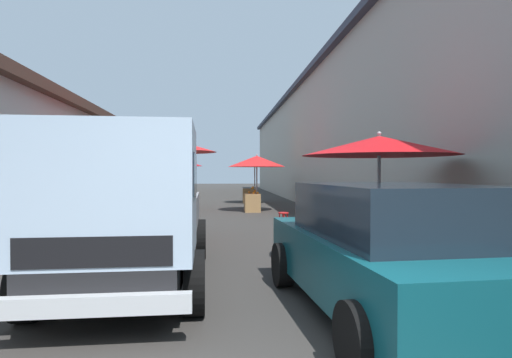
{
  "coord_description": "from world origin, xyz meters",
  "views": [
    {
      "loc": [
        -1.82,
        0.13,
        1.57
      ],
      "look_at": [
        10.52,
        -0.92,
        1.39
      ],
      "focal_mm": 29.57,
      "sensor_mm": 36.0,
      "label": 1
    }
  ],
  "objects_px": {
    "hatchback_car": "(386,249)",
    "fruit_stall_near_left": "(171,165)",
    "vendor_by_crates": "(130,194)",
    "fruit_stall_far_left": "(165,158)",
    "delivery_truck": "(125,216)",
    "plastic_stool": "(283,216)",
    "fruit_stall_near_right": "(378,160)",
    "fruit_stall_mid_lane": "(256,167)",
    "fruit_stall_far_right": "(254,169)"
  },
  "relations": [
    {
      "from": "fruit_stall_far_left",
      "to": "fruit_stall_near_left",
      "type": "height_order",
      "value": "fruit_stall_far_left"
    },
    {
      "from": "fruit_stall_far_right",
      "to": "vendor_by_crates",
      "type": "distance_m",
      "value": 9.54
    },
    {
      "from": "fruit_stall_near_right",
      "to": "fruit_stall_mid_lane",
      "type": "height_order",
      "value": "fruit_stall_mid_lane"
    },
    {
      "from": "fruit_stall_far_left",
      "to": "vendor_by_crates",
      "type": "bearing_deg",
      "value": 23.99
    },
    {
      "from": "vendor_by_crates",
      "to": "plastic_stool",
      "type": "relative_size",
      "value": 3.64
    },
    {
      "from": "fruit_stall_near_left",
      "to": "vendor_by_crates",
      "type": "relative_size",
      "value": 1.64
    },
    {
      "from": "fruit_stall_near_left",
      "to": "vendor_by_crates",
      "type": "height_order",
      "value": "fruit_stall_near_left"
    },
    {
      "from": "hatchback_car",
      "to": "plastic_stool",
      "type": "relative_size",
      "value": 9.24
    },
    {
      "from": "fruit_stall_far_right",
      "to": "fruit_stall_near_right",
      "type": "height_order",
      "value": "fruit_stall_far_right"
    },
    {
      "from": "vendor_by_crates",
      "to": "fruit_stall_near_left",
      "type": "bearing_deg",
      "value": -8.49
    },
    {
      "from": "fruit_stall_far_left",
      "to": "delivery_truck",
      "type": "relative_size",
      "value": 0.5
    },
    {
      "from": "fruit_stall_far_left",
      "to": "fruit_stall_near_right",
      "type": "bearing_deg",
      "value": -128.61
    },
    {
      "from": "fruit_stall_far_right",
      "to": "plastic_stool",
      "type": "height_order",
      "value": "fruit_stall_far_right"
    },
    {
      "from": "fruit_stall_far_left",
      "to": "fruit_stall_near_right",
      "type": "xyz_separation_m",
      "value": [
        -3.11,
        -3.9,
        -0.14
      ]
    },
    {
      "from": "fruit_stall_near_right",
      "to": "delivery_truck",
      "type": "height_order",
      "value": "fruit_stall_near_right"
    },
    {
      "from": "fruit_stall_far_right",
      "to": "delivery_truck",
      "type": "xyz_separation_m",
      "value": [
        -16.26,
        2.9,
        -0.74
      ]
    },
    {
      "from": "fruit_stall_far_right",
      "to": "hatchback_car",
      "type": "height_order",
      "value": "fruit_stall_far_right"
    },
    {
      "from": "fruit_stall_far_right",
      "to": "fruit_stall_near_right",
      "type": "bearing_deg",
      "value": -176.57
    },
    {
      "from": "fruit_stall_far_left",
      "to": "fruit_stall_near_right",
      "type": "distance_m",
      "value": 4.99
    },
    {
      "from": "fruit_stall_far_left",
      "to": "fruit_stall_far_right",
      "type": "height_order",
      "value": "fruit_stall_far_left"
    },
    {
      "from": "fruit_stall_far_right",
      "to": "vendor_by_crates",
      "type": "relative_size",
      "value": 1.5
    },
    {
      "from": "plastic_stool",
      "to": "hatchback_car",
      "type": "bearing_deg",
      "value": 180.0
    },
    {
      "from": "fruit_stall_near_right",
      "to": "hatchback_car",
      "type": "distance_m",
      "value": 2.68
    },
    {
      "from": "hatchback_car",
      "to": "fruit_stall_far_right",
      "type": "bearing_deg",
      "value": 0.27
    },
    {
      "from": "fruit_stall_near_right",
      "to": "vendor_by_crates",
      "type": "height_order",
      "value": "fruit_stall_near_right"
    },
    {
      "from": "fruit_stall_near_left",
      "to": "fruit_stall_far_left",
      "type": "bearing_deg",
      "value": -174.58
    },
    {
      "from": "fruit_stall_far_right",
      "to": "plastic_stool",
      "type": "xyz_separation_m",
      "value": [
        -9.64,
        -0.08,
        -1.45
      ]
    },
    {
      "from": "hatchback_car",
      "to": "vendor_by_crates",
      "type": "distance_m",
      "value": 9.87
    },
    {
      "from": "delivery_truck",
      "to": "vendor_by_crates",
      "type": "bearing_deg",
      "value": 11.31
    },
    {
      "from": "fruit_stall_near_right",
      "to": "plastic_stool",
      "type": "relative_size",
      "value": 5.92
    },
    {
      "from": "fruit_stall_far_left",
      "to": "plastic_stool",
      "type": "xyz_separation_m",
      "value": [
        2.04,
        -3.09,
        -1.59
      ]
    },
    {
      "from": "fruit_stall_near_right",
      "to": "delivery_truck",
      "type": "xyz_separation_m",
      "value": [
        -1.47,
        3.79,
        -0.74
      ]
    },
    {
      "from": "delivery_truck",
      "to": "hatchback_car",
      "type": "bearing_deg",
      "value": -106.15
    },
    {
      "from": "fruit_stall_near_right",
      "to": "fruit_stall_mid_lane",
      "type": "xyz_separation_m",
      "value": [
        10.25,
        1.15,
        0.03
      ]
    },
    {
      "from": "hatchback_car",
      "to": "delivery_truck",
      "type": "relative_size",
      "value": 0.81
    },
    {
      "from": "fruit_stall_near_left",
      "to": "vendor_by_crates",
      "type": "distance_m",
      "value": 4.89
    },
    {
      "from": "fruit_stall_mid_lane",
      "to": "fruit_stall_near_right",
      "type": "bearing_deg",
      "value": -173.59
    },
    {
      "from": "delivery_truck",
      "to": "plastic_stool",
      "type": "xyz_separation_m",
      "value": [
        6.62,
        -2.98,
        -0.71
      ]
    },
    {
      "from": "hatchback_car",
      "to": "fruit_stall_near_right",
      "type": "bearing_deg",
      "value": -19.0
    },
    {
      "from": "fruit_stall_far_right",
      "to": "fruit_stall_near_left",
      "type": "xyz_separation_m",
      "value": [
        -3.63,
        3.77,
        0.11
      ]
    },
    {
      "from": "fruit_stall_far_left",
      "to": "fruit_stall_far_right",
      "type": "distance_m",
      "value": 12.06
    },
    {
      "from": "fruit_stall_far_left",
      "to": "vendor_by_crates",
      "type": "xyz_separation_m",
      "value": [
        3.3,
        1.47,
        -1.01
      ]
    },
    {
      "from": "hatchback_car",
      "to": "fruit_stall_near_left",
      "type": "bearing_deg",
      "value": 15.95
    },
    {
      "from": "fruit_stall_near_left",
      "to": "delivery_truck",
      "type": "height_order",
      "value": "fruit_stall_near_left"
    },
    {
      "from": "fruit_stall_far_right",
      "to": "fruit_stall_mid_lane",
      "type": "relative_size",
      "value": 1.01
    },
    {
      "from": "fruit_stall_far_right",
      "to": "hatchback_car",
      "type": "distance_m",
      "value": 17.16
    },
    {
      "from": "fruit_stall_far_right",
      "to": "fruit_stall_far_left",
      "type": "bearing_deg",
      "value": 165.54
    },
    {
      "from": "hatchback_car",
      "to": "vendor_by_crates",
      "type": "relative_size",
      "value": 2.54
    },
    {
      "from": "fruit_stall_near_left",
      "to": "delivery_truck",
      "type": "distance_m",
      "value": 12.69
    },
    {
      "from": "fruit_stall_far_left",
      "to": "fruit_stall_far_right",
      "type": "bearing_deg",
      "value": -14.46
    }
  ]
}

